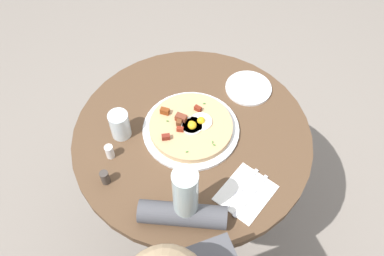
% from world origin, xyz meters
% --- Properties ---
extents(ground_plane, '(6.00, 6.00, 0.00)m').
position_xyz_m(ground_plane, '(0.00, 0.00, 0.00)').
color(ground_plane, gray).
extents(dining_table, '(0.83, 0.83, 0.76)m').
position_xyz_m(dining_table, '(0.00, 0.00, 0.58)').
color(dining_table, brown).
rests_on(dining_table, ground_plane).
extents(pizza_plate, '(0.34, 0.34, 0.01)m').
position_xyz_m(pizza_plate, '(0.00, 0.01, 0.76)').
color(pizza_plate, white).
rests_on(pizza_plate, dining_table).
extents(breakfast_pizza, '(0.29, 0.29, 0.05)m').
position_xyz_m(breakfast_pizza, '(0.00, 0.01, 0.78)').
color(breakfast_pizza, tan).
rests_on(breakfast_pizza, pizza_plate).
extents(bread_plate, '(0.17, 0.17, 0.01)m').
position_xyz_m(bread_plate, '(0.27, 0.12, 0.76)').
color(bread_plate, white).
rests_on(bread_plate, dining_table).
extents(napkin, '(0.22, 0.21, 0.00)m').
position_xyz_m(napkin, '(0.08, -0.28, 0.76)').
color(napkin, white).
rests_on(napkin, dining_table).
extents(fork, '(0.16, 0.10, 0.00)m').
position_xyz_m(fork, '(0.09, -0.29, 0.77)').
color(fork, silver).
rests_on(fork, napkin).
extents(knife, '(0.16, 0.10, 0.00)m').
position_xyz_m(knife, '(0.07, -0.26, 0.77)').
color(knife, silver).
rests_on(knife, napkin).
extents(water_glass, '(0.07, 0.07, 0.10)m').
position_xyz_m(water_glass, '(-0.23, 0.08, 0.81)').
color(water_glass, silver).
rests_on(water_glass, dining_table).
extents(water_bottle, '(0.07, 0.07, 0.24)m').
position_xyz_m(water_bottle, '(-0.12, -0.28, 0.88)').
color(water_bottle, silver).
rests_on(water_bottle, dining_table).
extents(salt_shaker, '(0.03, 0.03, 0.05)m').
position_xyz_m(salt_shaker, '(-0.29, 0.01, 0.79)').
color(salt_shaker, white).
rests_on(salt_shaker, dining_table).
extents(pepper_shaker, '(0.03, 0.03, 0.05)m').
position_xyz_m(pepper_shaker, '(-0.32, -0.08, 0.78)').
color(pepper_shaker, '#3F3833').
rests_on(pepper_shaker, dining_table).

